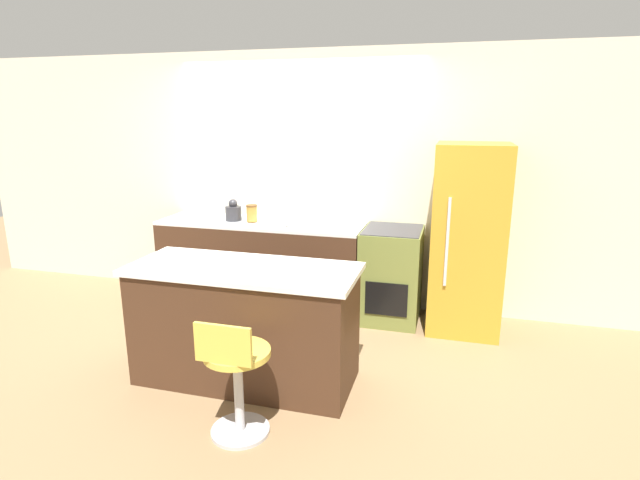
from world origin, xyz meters
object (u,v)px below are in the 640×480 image
at_px(oven_range, 391,275).
at_px(kettle, 233,212).
at_px(refrigerator, 468,239).
at_px(stool_chair, 236,376).
at_px(mixing_bowl, 295,220).

bearing_deg(oven_range, kettle, -178.70).
distance_m(refrigerator, stool_chair, 2.54).
distance_m(refrigerator, kettle, 2.33).
bearing_deg(mixing_bowl, oven_range, 2.20).
relative_size(stool_chair, kettle, 3.70).
height_order(kettle, mixing_bowl, kettle).
xyz_separation_m(oven_range, refrigerator, (0.69, -0.02, 0.41)).
bearing_deg(kettle, refrigerator, 0.39).
height_order(oven_range, mixing_bowl, mixing_bowl).
distance_m(oven_range, refrigerator, 0.80).
bearing_deg(stool_chair, kettle, 114.85).
height_order(refrigerator, mixing_bowl, refrigerator).
distance_m(stool_chair, mixing_bowl, 2.16).
relative_size(refrigerator, kettle, 7.83).
bearing_deg(mixing_bowl, stool_chair, -82.01).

